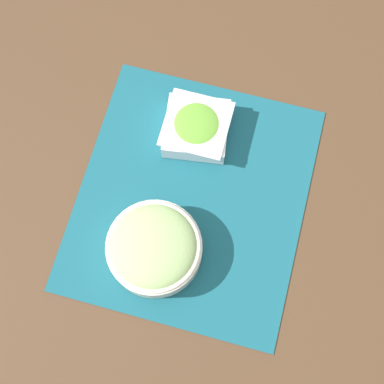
% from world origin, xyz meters
% --- Properties ---
extents(ground_plane, '(3.00, 3.00, 0.00)m').
position_xyz_m(ground_plane, '(0.00, 0.00, 0.00)').
color(ground_plane, '#513823').
extents(placemat, '(0.45, 0.40, 0.00)m').
position_xyz_m(placemat, '(0.00, 0.00, 0.00)').
color(placemat, '#195B6B').
rests_on(placemat, ground_plane).
extents(lettuce_bowl, '(0.13, 0.13, 0.05)m').
position_xyz_m(lettuce_bowl, '(0.12, 0.02, 0.03)').
color(lettuce_bowl, white).
rests_on(lettuce_bowl, placemat).
extents(cucumber_bowl, '(0.16, 0.16, 0.07)m').
position_xyz_m(cucumber_bowl, '(-0.11, 0.03, 0.04)').
color(cucumber_bowl, silver).
rests_on(cucumber_bowl, placemat).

